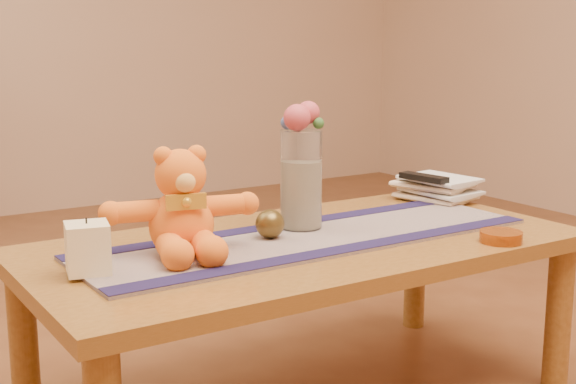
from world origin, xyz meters
TOP-DOWN VIEW (x-y plane):
  - coffee_table_top at (0.00, 0.00)m, footprint 1.40×0.70m
  - table_leg_fr at (0.64, -0.29)m, footprint 0.07×0.07m
  - table_leg_bl at (-0.64, 0.29)m, footprint 0.07×0.07m
  - table_leg_br at (0.64, 0.29)m, footprint 0.07×0.07m
  - persian_runner at (0.02, -0.00)m, footprint 1.20×0.36m
  - runner_border_near at (0.02, -0.15)m, footprint 1.20×0.07m
  - runner_border_far at (0.01, 0.14)m, footprint 1.20×0.07m
  - teddy_bear at (-0.32, 0.04)m, footprint 0.41×0.36m
  - pillar_candle at (-0.56, -0.00)m, footprint 0.11×0.11m
  - candle_wick at (-0.56, -0.00)m, footprint 0.00×0.00m
  - glass_vase at (0.05, 0.09)m, footprint 0.11×0.11m
  - potpourri_fill at (0.05, 0.09)m, footprint 0.09×0.09m
  - rose_left at (0.03, 0.08)m, footprint 0.07×0.07m
  - rose_right at (0.07, 0.09)m, footprint 0.06×0.06m
  - blue_flower_back at (0.06, 0.12)m, footprint 0.04×0.04m
  - blue_flower_side at (0.02, 0.11)m, footprint 0.04×0.04m
  - leaf_sprig at (0.09, 0.07)m, footprint 0.03×0.03m
  - bronze_ball at (-0.08, 0.04)m, footprint 0.10×0.10m
  - book_bottom at (0.54, 0.17)m, footprint 0.21×0.25m
  - book_lower at (0.55, 0.17)m, footprint 0.18×0.24m
  - book_upper at (0.54, 0.17)m, footprint 0.22×0.26m
  - book_top at (0.55, 0.17)m, footprint 0.19×0.24m
  - tv_remote at (0.55, 0.16)m, footprint 0.07×0.17m
  - amber_dish at (0.40, -0.28)m, footprint 0.12×0.12m

SIDE VIEW (x-z plane):
  - table_leg_fr at x=0.64m, z-range 0.00..0.41m
  - table_leg_bl at x=-0.64m, z-range 0.00..0.41m
  - table_leg_br at x=0.64m, z-range 0.00..0.41m
  - coffee_table_top at x=0.00m, z-range 0.41..0.45m
  - persian_runner at x=0.02m, z-range 0.45..0.46m
  - runner_border_near at x=0.02m, z-range 0.46..0.46m
  - runner_border_far at x=0.01m, z-range 0.46..0.46m
  - book_bottom at x=0.54m, z-range 0.45..0.47m
  - amber_dish at x=0.40m, z-range 0.45..0.48m
  - book_lower at x=0.55m, z-range 0.47..0.49m
  - bronze_ball at x=-0.08m, z-range 0.46..0.53m
  - book_upper at x=0.54m, z-range 0.49..0.51m
  - pillar_candle at x=-0.56m, z-range 0.46..0.57m
  - book_top at x=0.55m, z-range 0.51..0.53m
  - tv_remote at x=0.55m, z-range 0.53..0.54m
  - potpourri_fill at x=0.05m, z-range 0.46..0.64m
  - candle_wick at x=-0.56m, z-range 0.57..0.58m
  - teddy_bear at x=-0.32m, z-range 0.46..0.70m
  - glass_vase at x=0.05m, z-range 0.46..0.72m
  - leaf_sprig at x=0.09m, z-range 0.72..0.75m
  - blue_flower_side at x=0.02m, z-range 0.72..0.76m
  - blue_flower_back at x=0.06m, z-range 0.72..0.77m
  - rose_left at x=0.03m, z-range 0.72..0.79m
  - rose_right at x=0.07m, z-range 0.73..0.79m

